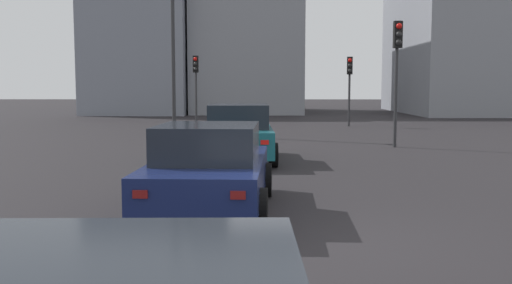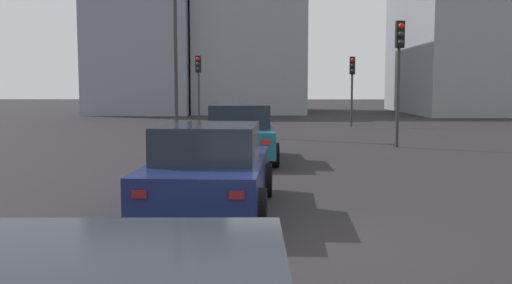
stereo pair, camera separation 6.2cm
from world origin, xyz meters
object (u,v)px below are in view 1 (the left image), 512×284
at_px(car_teal_right_lead, 238,134).
at_px(traffic_light_near_left, 350,76).
at_px(car_navy_right_second, 210,169).
at_px(traffic_light_far_left, 397,57).
at_px(traffic_light_near_right, 196,75).
at_px(street_lamp_kerbside, 173,19).

height_order(car_teal_right_lead, traffic_light_near_left, traffic_light_near_left).
height_order(car_navy_right_second, traffic_light_far_left, traffic_light_far_left).
distance_m(traffic_light_near_right, traffic_light_far_left, 14.04).
height_order(car_teal_right_lead, car_navy_right_second, car_teal_right_lead).
height_order(car_navy_right_second, traffic_light_near_right, traffic_light_near_right).
bearing_deg(traffic_light_near_left, traffic_light_far_left, 5.77).
height_order(traffic_light_near_left, traffic_light_near_right, traffic_light_near_right).
xyz_separation_m(car_teal_right_lead, traffic_light_far_left, (3.62, -5.23, 2.30)).
relative_size(car_teal_right_lead, car_navy_right_second, 0.98).
relative_size(car_teal_right_lead, traffic_light_near_left, 1.17).
xyz_separation_m(car_teal_right_lead, street_lamp_kerbside, (8.79, 3.17, 4.16)).
bearing_deg(car_teal_right_lead, traffic_light_near_right, 9.26).
bearing_deg(traffic_light_near_left, street_lamp_kerbside, -54.39).
xyz_separation_m(traffic_light_near_right, traffic_light_far_left, (-11.41, -8.17, 0.39)).
bearing_deg(car_teal_right_lead, car_navy_right_second, 176.30).
xyz_separation_m(car_teal_right_lead, car_navy_right_second, (-6.44, 0.21, -0.05)).
height_order(traffic_light_near_left, traffic_light_far_left, traffic_light_far_left).
xyz_separation_m(traffic_light_near_left, street_lamp_kerbside, (-4.86, 8.32, 2.34)).
height_order(car_navy_right_second, street_lamp_kerbside, street_lamp_kerbside).
distance_m(traffic_light_near_left, traffic_light_far_left, 10.04).
bearing_deg(traffic_light_near_left, car_navy_right_second, -9.62).
distance_m(traffic_light_far_left, street_lamp_kerbside, 10.04).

